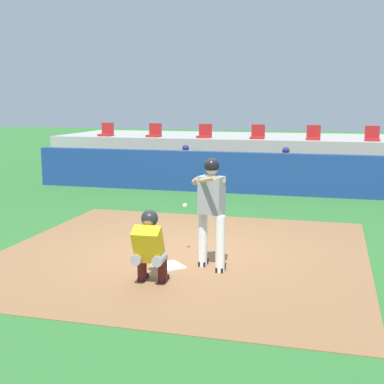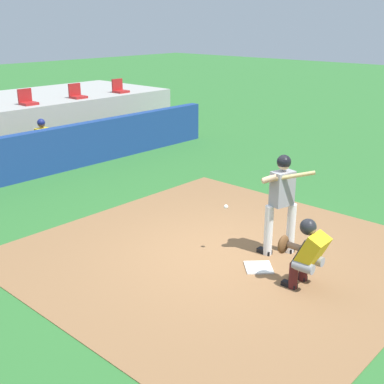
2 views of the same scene
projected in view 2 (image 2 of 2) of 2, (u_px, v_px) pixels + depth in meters
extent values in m
plane|color=#2D6B2D|center=(221.00, 254.00, 8.82)|extent=(80.00, 80.00, 0.00)
cube|color=olive|center=(221.00, 254.00, 8.82)|extent=(6.40, 6.40, 0.01)
cube|color=white|center=(259.00, 267.00, 8.31)|extent=(0.62, 0.62, 0.02)
cylinder|color=silver|center=(268.00, 231.00, 8.65)|extent=(0.15, 0.15, 0.92)
cylinder|color=silver|center=(291.00, 229.00, 8.74)|extent=(0.15, 0.15, 0.92)
cube|color=gray|center=(282.00, 188.00, 8.45)|extent=(0.43, 0.32, 0.60)
sphere|color=tan|center=(284.00, 164.00, 8.31)|extent=(0.21, 0.21, 0.21)
sphere|color=black|center=(284.00, 162.00, 8.30)|extent=(0.24, 0.24, 0.24)
cylinder|color=tan|center=(270.00, 179.00, 8.25)|extent=(0.22, 0.26, 0.17)
cylinder|color=tan|center=(277.00, 176.00, 8.39)|extent=(0.57, 0.28, 0.18)
cylinder|color=tan|center=(289.00, 177.00, 8.20)|extent=(0.54, 0.73, 0.24)
cube|color=black|center=(264.00, 251.00, 8.83)|extent=(0.12, 0.26, 0.09)
cube|color=black|center=(286.00, 249.00, 8.91)|extent=(0.12, 0.26, 0.09)
cylinder|color=gray|center=(303.00, 267.00, 7.48)|extent=(0.17, 0.33, 0.16)
cylinder|color=#4C1919|center=(293.00, 276.00, 7.64)|extent=(0.14, 0.14, 0.42)
cube|color=black|center=(289.00, 285.00, 7.73)|extent=(0.12, 0.24, 0.08)
cylinder|color=gray|center=(313.00, 259.00, 7.71)|extent=(0.17, 0.33, 0.16)
cylinder|color=#4C1919|center=(303.00, 269.00, 7.87)|extent=(0.14, 0.14, 0.42)
cube|color=black|center=(299.00, 277.00, 7.96)|extent=(0.12, 0.24, 0.08)
cube|color=gold|center=(312.00, 251.00, 7.49)|extent=(0.42, 0.45, 0.57)
cube|color=#2D2D33|center=(305.00, 249.00, 7.57)|extent=(0.39, 0.27, 0.45)
sphere|color=#996B4C|center=(309.00, 228.00, 7.43)|extent=(0.21, 0.21, 0.21)
sphere|color=#232328|center=(308.00, 227.00, 7.44)|extent=(0.25, 0.25, 0.25)
cylinder|color=#996B4C|center=(298.00, 247.00, 7.60)|extent=(0.12, 0.45, 0.10)
ellipsoid|color=brown|center=(283.00, 244.00, 7.71)|extent=(0.29, 0.13, 0.30)
sphere|color=white|center=(226.00, 207.00, 8.56)|extent=(0.07, 0.07, 0.07)
cube|color=navy|center=(25.00, 157.00, 12.78)|extent=(13.00, 0.30, 1.20)
cube|color=olive|center=(7.00, 164.00, 13.54)|extent=(11.80, 0.44, 0.45)
cylinder|color=#939399|center=(44.00, 149.00, 13.99)|extent=(0.15, 0.40, 0.15)
cylinder|color=#939399|center=(49.00, 159.00, 13.95)|extent=(0.13, 0.13, 0.45)
cube|color=maroon|center=(50.00, 166.00, 13.98)|extent=(0.11, 0.24, 0.08)
cylinder|color=#939399|center=(52.00, 147.00, 14.17)|extent=(0.15, 0.40, 0.15)
cylinder|color=#939399|center=(57.00, 158.00, 14.13)|extent=(0.13, 0.13, 0.45)
cube|color=maroon|center=(58.00, 164.00, 14.16)|extent=(0.11, 0.24, 0.08)
cube|color=gold|center=(43.00, 138.00, 14.13)|extent=(0.36, 0.22, 0.54)
sphere|color=brown|center=(41.00, 124.00, 14.01)|extent=(0.20, 0.20, 0.20)
sphere|color=navy|center=(41.00, 123.00, 13.99)|extent=(0.22, 0.22, 0.22)
cylinder|color=brown|center=(39.00, 143.00, 13.94)|extent=(0.09, 0.41, 0.22)
cylinder|color=brown|center=(52.00, 141.00, 14.22)|extent=(0.09, 0.41, 0.22)
cube|color=#A51E1E|center=(29.00, 104.00, 15.58)|extent=(0.46, 0.46, 0.08)
cube|color=#A51E1E|center=(25.00, 95.00, 15.63)|extent=(0.46, 0.06, 0.40)
cube|color=#A51E1E|center=(78.00, 97.00, 16.88)|extent=(0.46, 0.46, 0.08)
cube|color=#A51E1E|center=(74.00, 89.00, 16.93)|extent=(0.46, 0.06, 0.40)
cube|color=#A51E1E|center=(121.00, 92.00, 18.17)|extent=(0.46, 0.46, 0.08)
cube|color=#A51E1E|center=(117.00, 84.00, 18.22)|extent=(0.46, 0.06, 0.40)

